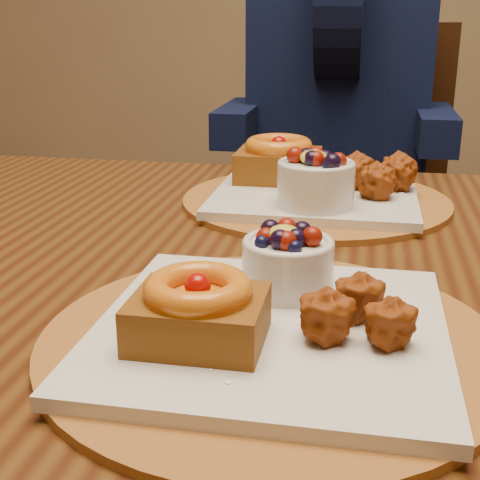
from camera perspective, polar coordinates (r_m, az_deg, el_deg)
name	(u,v)px	position (r m, az deg, el deg)	size (l,w,h in m)	color
dining_table	(297,317)	(0.79, 4.91, -6.55)	(1.60, 0.90, 0.76)	#361709
place_setting_near	(269,318)	(0.55, 2.52, -6.66)	(0.38, 0.38, 0.08)	#633512
place_setting_far	(313,184)	(0.95, 6.25, 4.78)	(0.38, 0.38, 0.09)	#633512
chair_far	(360,199)	(1.79, 10.17, 3.44)	(0.52, 0.52, 0.99)	black
diner	(340,64)	(1.65, 8.53, 14.61)	(0.52, 0.50, 0.84)	black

